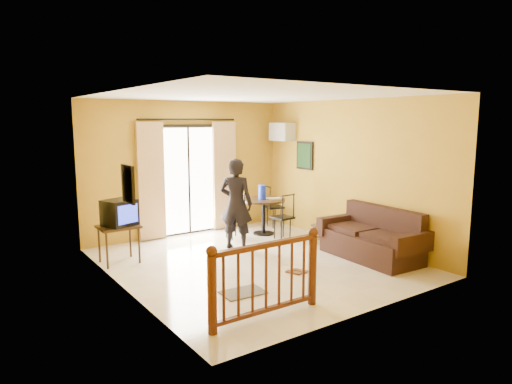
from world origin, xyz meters
TOP-DOWN VIEW (x-y plane):
  - ground at (0.00, 0.00)m, footprint 5.00×5.00m
  - room_shell at (0.00, 0.00)m, footprint 5.00×5.00m
  - balcony_door at (0.00, 2.43)m, footprint 2.25×0.14m
  - tv_table at (-1.90, 1.30)m, footprint 0.65×0.54m
  - television at (-1.87, 1.30)m, footprint 0.60×0.57m
  - picture_left at (-2.22, -0.20)m, footprint 0.05×0.42m
  - dining_table at (1.28, 1.52)m, footprint 0.91×0.91m
  - water_jug at (1.23, 1.49)m, footprint 0.16×0.16m
  - serving_tray at (1.48, 1.42)m, footprint 0.32×0.26m
  - dining_chairs at (1.27, 1.49)m, footprint 1.78×1.45m
  - air_conditioner at (2.09, 1.95)m, footprint 0.31×0.60m
  - botanical_print at (2.22, 1.30)m, footprint 0.05×0.50m
  - coffee_table at (1.85, -0.04)m, footprint 0.47×0.85m
  - bowl at (1.85, 0.06)m, footprint 0.23×0.23m
  - sofa at (1.86, -0.98)m, footprint 0.95×1.90m
  - standing_person at (0.22, 0.93)m, footprint 0.72×0.74m
  - stair_balustrade at (-1.15, -1.90)m, footprint 1.63×0.13m
  - doormat at (-0.94, -1.07)m, footprint 0.63×0.45m
  - sandals at (0.25, -0.83)m, footprint 0.33×0.27m

SIDE VIEW (x-z plane):
  - ground at x=0.00m, z-range 0.00..0.00m
  - dining_chairs at x=1.27m, z-range -0.47..0.47m
  - doormat at x=-0.94m, z-range 0.00..0.02m
  - sandals at x=0.25m, z-range 0.00..0.03m
  - coffee_table at x=1.85m, z-range 0.06..0.44m
  - sofa at x=1.86m, z-range -0.11..0.78m
  - bowl at x=1.85m, z-range 0.38..0.44m
  - stair_balustrade at x=-1.15m, z-range 0.05..1.08m
  - tv_table at x=-1.90m, z-range 0.25..0.89m
  - dining_table at x=1.28m, z-range 0.22..0.97m
  - serving_tray at x=1.48m, z-range 0.75..0.77m
  - standing_person at x=0.22m, z-range 0.00..1.71m
  - television at x=-1.87m, z-range 0.65..1.09m
  - water_jug at x=1.23m, z-range 0.75..1.06m
  - balcony_door at x=0.00m, z-range -0.04..2.42m
  - picture_left at x=-2.22m, z-range 1.29..1.81m
  - botanical_print at x=2.22m, z-range 1.35..1.95m
  - room_shell at x=0.00m, z-range -0.80..4.20m
  - air_conditioner at x=2.09m, z-range 1.95..2.35m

